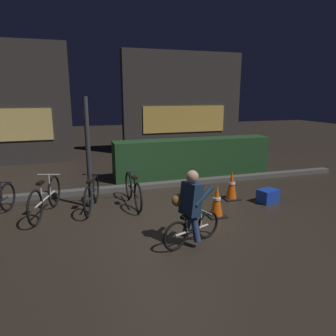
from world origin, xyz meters
TOP-DOWN VIEW (x-y plane):
  - ground_plane at (0.00, 0.00)m, footprint 40.00×40.00m
  - sidewalk_curb at (0.00, 2.20)m, footprint 12.00×0.24m
  - hedge_row at (1.80, 3.10)m, footprint 4.80×0.70m
  - storefront_left at (-3.82, 6.50)m, footprint 4.42×0.54m
  - storefront_right at (2.96, 7.20)m, footprint 5.16×0.54m
  - street_post at (-1.37, 1.20)m, footprint 0.10×0.10m
  - parked_bike_left_mid at (-2.27, 1.02)m, footprint 0.57×1.65m
  - parked_bike_center_left at (-1.35, 1.08)m, footprint 0.51×1.51m
  - parked_bike_center_right at (-0.46, 1.07)m, footprint 0.46×1.58m
  - traffic_cone_near at (1.00, -0.10)m, footprint 0.36×0.36m
  - traffic_cone_far at (1.81, 0.75)m, footprint 0.36×0.36m
  - blue_crate at (2.49, 0.30)m, footprint 0.51×0.42m
  - cyclist at (0.06, -1.04)m, footprint 1.13×0.51m

SIDE VIEW (x-z plane):
  - ground_plane at x=0.00m, z-range 0.00..0.00m
  - sidewalk_curb at x=0.00m, z-range 0.00..0.12m
  - blue_crate at x=2.49m, z-range 0.00..0.30m
  - traffic_cone_near at x=1.00m, z-range -0.01..0.65m
  - parked_bike_center_left at x=-1.35m, z-range -0.03..0.68m
  - traffic_cone_far at x=1.81m, z-range -0.01..0.66m
  - parked_bike_center_right at x=-0.46m, z-range -0.03..0.69m
  - parked_bike_left_mid at x=-2.27m, z-range -0.04..0.75m
  - hedge_row at x=1.80m, z-range 0.00..1.12m
  - cyclist at x=0.06m, z-range 0.01..1.25m
  - street_post at x=-1.37m, z-range 0.00..2.36m
  - storefront_right at x=2.96m, z-range -0.01..4.14m
  - storefront_left at x=-3.82m, z-range -0.01..4.17m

